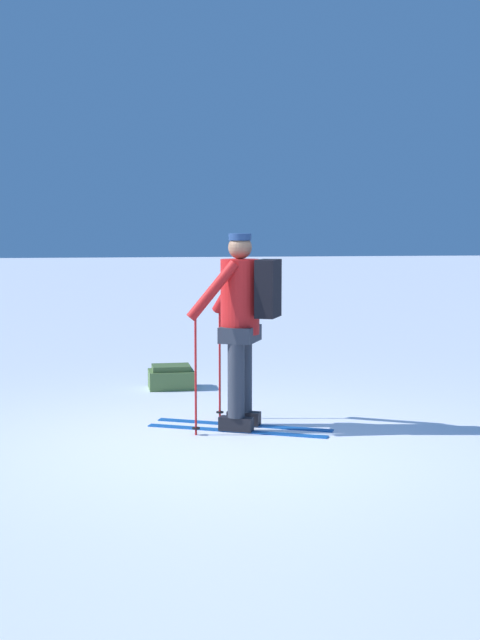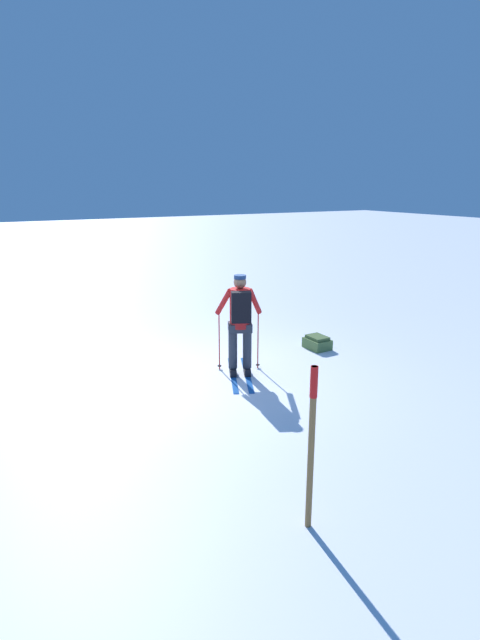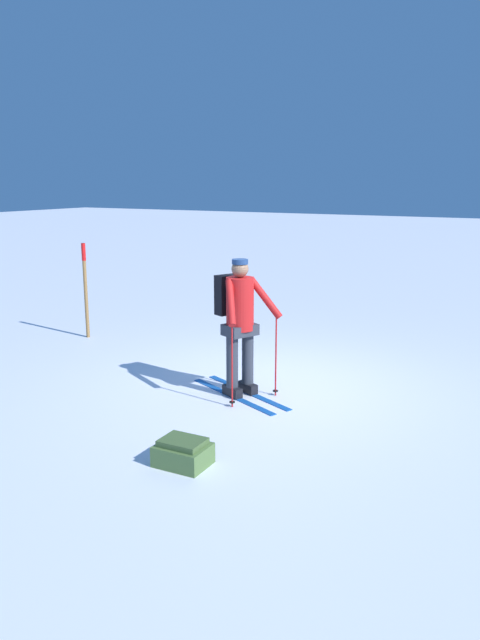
{
  "view_description": "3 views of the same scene",
  "coord_description": "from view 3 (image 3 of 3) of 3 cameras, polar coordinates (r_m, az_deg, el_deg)",
  "views": [
    {
      "loc": [
        -7.3,
        0.92,
        1.85
      ],
      "look_at": [
        0.48,
        -0.16,
        0.98
      ],
      "focal_mm": 50.0,
      "sensor_mm": 36.0,
      "label": 1
    },
    {
      "loc": [
        -3.41,
        -7.24,
        3.21
      ],
      "look_at": [
        0.48,
        -0.16,
        0.98
      ],
      "focal_mm": 28.0,
      "sensor_mm": 36.0,
      "label": 2
    },
    {
      "loc": [
        7.15,
        3.53,
        2.71
      ],
      "look_at": [
        0.48,
        -0.16,
        0.98
      ],
      "focal_mm": 35.0,
      "sensor_mm": 36.0,
      "label": 3
    }
  ],
  "objects": [
    {
      "name": "ground_plane",
      "position": [
        8.42,
        2.54,
        -6.03
      ],
      "size": [
        80.0,
        80.0,
        0.0
      ],
      "primitive_type": "plane",
      "color": "white"
    },
    {
      "name": "skier",
      "position": [
        7.82,
        -0.12,
        0.27
      ],
      "size": [
        1.02,
        1.65,
        1.75
      ],
      "color": "#144C9E",
      "rests_on": "ground_plane"
    },
    {
      "name": "dropped_backpack",
      "position": [
        6.19,
        -5.24,
        -12.0
      ],
      "size": [
        0.4,
        0.51,
        0.26
      ],
      "color": "#4C6B38",
      "rests_on": "ground_plane"
    },
    {
      "name": "trail_marker",
      "position": [
        11.08,
        -13.96,
        3.26
      ],
      "size": [
        0.07,
        0.07,
        1.65
      ],
      "color": "olive",
      "rests_on": "ground_plane"
    }
  ]
}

